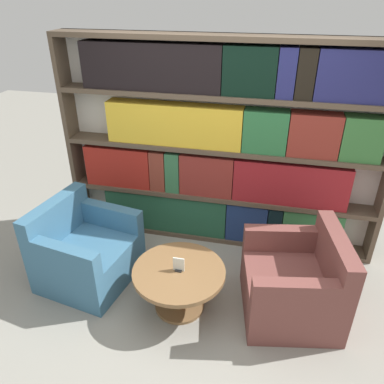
{
  "coord_description": "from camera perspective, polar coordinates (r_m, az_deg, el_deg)",
  "views": [
    {
      "loc": [
        0.54,
        -2.31,
        2.65
      ],
      "look_at": [
        -0.14,
        0.67,
        0.95
      ],
      "focal_mm": 35.0,
      "sensor_mm": 36.0,
      "label": 1
    }
  ],
  "objects": [
    {
      "name": "armchair_right",
      "position": [
        3.56,
        15.37,
        -13.51
      ],
      "size": [
        0.95,
        0.98,
        0.83
      ],
      "rotation": [
        0.0,
        0.0,
        -1.39
      ],
      "color": "brown",
      "rests_on": "ground_plane"
    },
    {
      "name": "bookshelf",
      "position": [
        4.01,
        4.46,
        6.47
      ],
      "size": [
        3.43,
        0.3,
        2.25
      ],
      "color": "silver",
      "rests_on": "ground_plane"
    },
    {
      "name": "armchair_left",
      "position": [
        3.93,
        -15.91,
        -8.94
      ],
      "size": [
        0.94,
        0.98,
        0.83
      ],
      "rotation": [
        0.0,
        0.0,
        1.4
      ],
      "color": "#386684",
      "rests_on": "ground_plane"
    },
    {
      "name": "coffee_table",
      "position": [
        3.46,
        -1.98,
        -13.37
      ],
      "size": [
        0.83,
        0.83,
        0.44
      ],
      "color": "brown",
      "rests_on": "ground_plane"
    },
    {
      "name": "table_sign",
      "position": [
        3.34,
        -2.04,
        -11.1
      ],
      "size": [
        0.1,
        0.06,
        0.13
      ],
      "color": "black",
      "rests_on": "coffee_table"
    },
    {
      "name": "ground_plane",
      "position": [
        3.56,
        -0.18,
        -19.06
      ],
      "size": [
        14.0,
        14.0,
        0.0
      ],
      "primitive_type": "plane",
      "color": "gray"
    }
  ]
}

